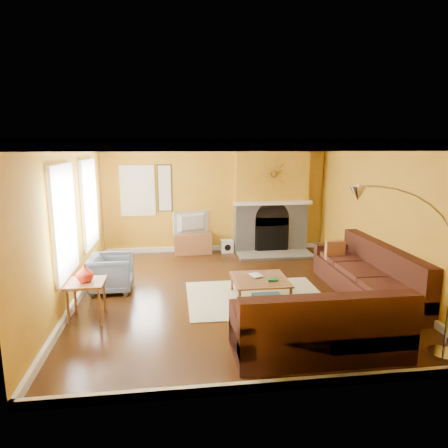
{
  "coord_description": "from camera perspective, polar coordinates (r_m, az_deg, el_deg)",
  "views": [
    {
      "loc": [
        -1.06,
        -6.8,
        2.65
      ],
      "look_at": [
        -0.13,
        0.4,
        1.19
      ],
      "focal_mm": 32.0,
      "sensor_mm": 36.0,
      "label": 1
    }
  ],
  "objects": [
    {
      "name": "armchair",
      "position": [
        7.59,
        -15.74,
        -6.78
      ],
      "size": [
        0.75,
        0.73,
        0.68
      ],
      "primitive_type": "imported",
      "rotation": [
        0.0,
        0.0,
        1.57
      ],
      "color": "slate",
      "rests_on": "floor"
    },
    {
      "name": "mantel",
      "position": [
        9.76,
        7.02,
        3.01
      ],
      "size": [
        1.92,
        0.22,
        0.08
      ],
      "primitive_type": "cube",
      "color": "white",
      "rests_on": "fireplace"
    },
    {
      "name": "tv",
      "position": [
        9.74,
        -4.51,
        0.18
      ],
      "size": [
        0.92,
        0.44,
        0.54
      ],
      "primitive_type": "imported",
      "rotation": [
        0.0,
        0.0,
        3.49
      ],
      "color": "black",
      "rests_on": "media_console"
    },
    {
      "name": "hearth",
      "position": [
        9.72,
        7.3,
        -4.39
      ],
      "size": [
        1.8,
        0.7,
        0.06
      ],
      "primitive_type": "cube",
      "color": "gray",
      "rests_on": "floor"
    },
    {
      "name": "arc_lamp",
      "position": [
        5.3,
        24.72,
        -6.83
      ],
      "size": [
        1.38,
        0.36,
        2.18
      ],
      "primitive_type": null,
      "color": "silver",
      "rests_on": "floor"
    },
    {
      "name": "coffee_table",
      "position": [
        7.05,
        5.13,
        -9.14
      ],
      "size": [
        0.95,
        0.95,
        0.37
      ],
      "primitive_type": null,
      "color": "white",
      "rests_on": "floor"
    },
    {
      "name": "wall_back",
      "position": [
        9.95,
        -1.18,
        3.83
      ],
      "size": [
        5.5,
        0.02,
        2.7
      ],
      "primitive_type": "cube",
      "color": "gold",
      "rests_on": "ground"
    },
    {
      "name": "wall_right",
      "position": [
        7.9,
        21.67,
        1.07
      ],
      "size": [
        0.02,
        6.0,
        2.7
      ],
      "primitive_type": "cube",
      "color": "gold",
      "rests_on": "ground"
    },
    {
      "name": "crown_molding",
      "position": [
        6.88,
        1.53,
        11.26
      ],
      "size": [
        5.5,
        6.0,
        0.12
      ],
      "primitive_type": null,
      "color": "white",
      "rests_on": "ceiling"
    },
    {
      "name": "baseboard",
      "position": [
        7.35,
        1.43,
        -9.29
      ],
      "size": [
        5.5,
        6.0,
        0.12
      ],
      "primitive_type": null,
      "color": "white",
      "rests_on": "floor"
    },
    {
      "name": "window_left_near",
      "position": [
        8.34,
        -18.78,
        2.82
      ],
      "size": [
        0.06,
        1.22,
        1.72
      ],
      "primitive_type": "cube",
      "color": "white",
      "rests_on": "wall_left"
    },
    {
      "name": "window_left_far",
      "position": [
        6.52,
        -21.99,
        0.35
      ],
      "size": [
        0.06,
        1.22,
        1.72
      ],
      "primitive_type": "cube",
      "color": "white",
      "rests_on": "wall_left"
    },
    {
      "name": "vase",
      "position": [
        6.38,
        -19.25,
        -6.62
      ],
      "size": [
        0.26,
        0.26,
        0.28
      ],
      "primitive_type": "imported",
      "color": "red",
      "rests_on": "side_table"
    },
    {
      "name": "book",
      "position": [
        7.04,
        3.85,
        -7.42
      ],
      "size": [
        0.25,
        0.3,
        0.03
      ],
      "primitive_type": "imported",
      "rotation": [
        0.0,
        0.0,
        0.26
      ],
      "color": "white",
      "rests_on": "coffee_table"
    },
    {
      "name": "sunburst",
      "position": [
        9.7,
        7.11,
        7.12
      ],
      "size": [
        0.7,
        0.04,
        0.7
      ],
      "primitive_type": null,
      "color": "olive",
      "rests_on": "fireplace"
    },
    {
      "name": "media_console",
      "position": [
        9.85,
        -4.47,
        -2.79
      ],
      "size": [
        0.91,
        0.41,
        0.5
      ],
      "primitive_type": "cube",
      "color": "#975E37",
      "rests_on": "floor"
    },
    {
      "name": "window_back",
      "position": [
        9.85,
        -12.24,
        4.68
      ],
      "size": [
        0.82,
        0.06,
        1.22
      ],
      "primitive_type": "cube",
      "color": "white",
      "rests_on": "wall_back"
    },
    {
      "name": "wall_front",
      "position": [
        4.14,
        7.92,
        -7.05
      ],
      "size": [
        5.5,
        0.02,
        2.7
      ],
      "primitive_type": "cube",
      "color": "gold",
      "rests_on": "ground"
    },
    {
      "name": "fireplace",
      "position": [
        9.98,
        6.7,
        3.78
      ],
      "size": [
        1.8,
        0.4,
        2.7
      ],
      "primitive_type": null,
      "color": "gray",
      "rests_on": "floor"
    },
    {
      "name": "rug",
      "position": [
        7.15,
        4.62,
        -10.37
      ],
      "size": [
        2.4,
        1.8,
        0.02
      ],
      "primitive_type": "cube",
      "color": "beige",
      "rests_on": "floor"
    },
    {
      "name": "ceiling",
      "position": [
        6.88,
        1.54,
        11.85
      ],
      "size": [
        5.5,
        6.0,
        0.02
      ],
      "primitive_type": "cube",
      "color": "white",
      "rests_on": "ground"
    },
    {
      "name": "sectional_sofa",
      "position": [
        6.73,
        12.83,
        -8.02
      ],
      "size": [
        3.1,
        3.7,
        0.9
      ],
      "primitive_type": null,
      "color": "#401C14",
      "rests_on": "floor"
    },
    {
      "name": "subwoofer",
      "position": [
        9.98,
        0.42,
        -3.17
      ],
      "size": [
        0.3,
        0.3,
        0.3
      ],
      "primitive_type": "cube",
      "color": "white",
      "rests_on": "floor"
    },
    {
      "name": "wall_art",
      "position": [
        9.82,
        -8.46,
        5.08
      ],
      "size": [
        0.34,
        0.04,
        1.14
      ],
      "primitive_type": "cube",
      "color": "white",
      "rests_on": "wall_back"
    },
    {
      "name": "side_table",
      "position": [
        6.53,
        -19.0,
        -10.33
      ],
      "size": [
        0.56,
        0.56,
        0.61
      ],
      "primitive_type": null,
      "color": "#975E37",
      "rests_on": "floor"
    },
    {
      "name": "floor",
      "position": [
        7.37,
        1.42,
        -9.8
      ],
      "size": [
        5.5,
        6.0,
        0.02
      ],
      "primitive_type": "cube",
      "color": "#4F2A10",
      "rests_on": "ground"
    },
    {
      "name": "wall_left",
      "position": [
        7.12,
        -21.03,
        0.07
      ],
      "size": [
        0.02,
        6.0,
        2.7
      ],
      "primitive_type": "cube",
      "color": "gold",
      "rests_on": "ground"
    }
  ]
}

